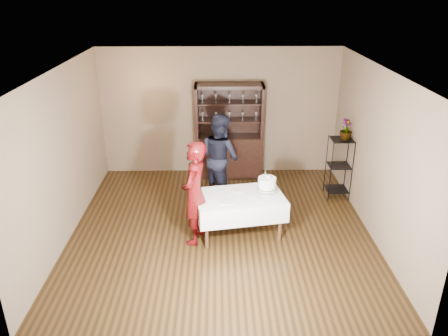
{
  "coord_description": "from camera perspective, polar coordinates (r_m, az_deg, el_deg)",
  "views": [
    {
      "loc": [
        -0.05,
        -6.46,
        3.91
      ],
      "look_at": [
        0.06,
        0.1,
        1.09
      ],
      "focal_mm": 35.0,
      "sensor_mm": 36.0,
      "label": 1
    }
  ],
  "objects": [
    {
      "name": "man",
      "position": [
        8.22,
        -0.51,
        1.43
      ],
      "size": [
        1.02,
        1.05,
        1.7
      ],
      "primitive_type": "imported",
      "rotation": [
        0.0,
        0.0,
        2.27
      ],
      "color": "black",
      "rests_on": "floor"
    },
    {
      "name": "wall_right",
      "position": [
        7.4,
        19.3,
        1.68
      ],
      "size": [
        0.02,
        5.0,
        2.7
      ],
      "primitive_type": "cube",
      "color": "brown",
      "rests_on": "floor"
    },
    {
      "name": "cake",
      "position": [
        7.09,
        5.63,
        -2.07
      ],
      "size": [
        0.36,
        0.36,
        0.45
      ],
      "rotation": [
        0.0,
        0.0,
        0.29
      ],
      "color": "beige",
      "rests_on": "cake_table"
    },
    {
      "name": "plant_etagere",
      "position": [
        8.64,
        14.78,
        0.33
      ],
      "size": [
        0.42,
        0.42,
        1.2
      ],
      "color": "black",
      "rests_on": "floor"
    },
    {
      "name": "potted_plant",
      "position": [
        8.38,
        15.67,
        4.87
      ],
      "size": [
        0.31,
        0.31,
        0.4
      ],
      "primitive_type": "imported",
      "rotation": [
        0.0,
        0.0,
        0.6
      ],
      "color": "#426C33",
      "rests_on": "plant_etagere"
    },
    {
      "name": "wall_left",
      "position": [
        7.37,
        -20.3,
        1.44
      ],
      "size": [
        0.02,
        5.0,
        2.7
      ],
      "primitive_type": "cube",
      "color": "brown",
      "rests_on": "floor"
    },
    {
      "name": "woman",
      "position": [
        6.85,
        -3.86,
        -3.3
      ],
      "size": [
        0.55,
        0.7,
        1.7
      ],
      "primitive_type": "imported",
      "rotation": [
        0.0,
        0.0,
        -1.83
      ],
      "color": "#360409",
      "rests_on": "floor"
    },
    {
      "name": "floor",
      "position": [
        7.55,
        -0.42,
        -7.9
      ],
      "size": [
        5.0,
        5.0,
        0.0
      ],
      "primitive_type": "plane",
      "color": "black",
      "rests_on": "ground"
    },
    {
      "name": "cake_table",
      "position": [
        7.15,
        2.04,
        -4.85
      ],
      "size": [
        1.55,
        1.11,
        0.71
      ],
      "rotation": [
        0.0,
        0.0,
        0.17
      ],
      "color": "silver",
      "rests_on": "floor"
    },
    {
      "name": "back_wall",
      "position": [
        9.32,
        -0.59,
        7.34
      ],
      "size": [
        5.0,
        0.02,
        2.7
      ],
      "primitive_type": "cube",
      "color": "brown",
      "rests_on": "floor"
    },
    {
      "name": "ceiling",
      "position": [
        6.57,
        -0.49,
        12.67
      ],
      "size": [
        5.0,
        5.0,
        0.0
      ],
      "primitive_type": "plane",
      "rotation": [
        3.14,
        0.0,
        0.0
      ],
      "color": "white",
      "rests_on": "back_wall"
    },
    {
      "name": "china_hutch",
      "position": [
        9.3,
        0.67,
        2.86
      ],
      "size": [
        1.4,
        0.48,
        2.0
      ],
      "color": "black",
      "rests_on": "floor"
    },
    {
      "name": "plate_near",
      "position": [
        6.87,
        0.33,
        -4.43
      ],
      "size": [
        0.24,
        0.24,
        0.01
      ],
      "primitive_type": "cylinder",
      "rotation": [
        0.0,
        0.0,
        0.13
      ],
      "color": "beige",
      "rests_on": "cake_table"
    },
    {
      "name": "plate_far",
      "position": [
        7.23,
        1.73,
        -2.98
      ],
      "size": [
        0.17,
        0.17,
        0.01
      ],
      "primitive_type": "cylinder",
      "rotation": [
        0.0,
        0.0,
        -0.02
      ],
      "color": "beige",
      "rests_on": "cake_table"
    }
  ]
}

